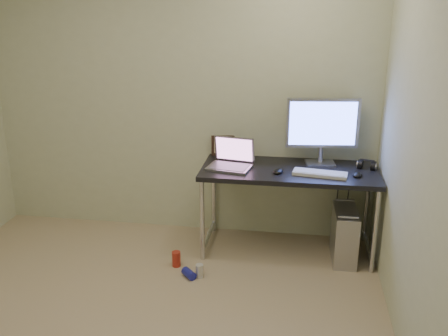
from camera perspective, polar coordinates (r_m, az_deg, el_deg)
wall_back at (r=4.50m, az=-5.05°, el=7.88°), size 3.50×0.02×2.50m
wall_right at (r=2.77m, az=22.77°, el=-0.56°), size 0.02×3.50×2.50m
desk at (r=4.22m, az=7.45°, el=-1.20°), size 1.47×0.64×0.75m
tower_computer at (r=4.33m, az=13.58°, el=-7.43°), size 0.20×0.43×0.47m
cable_a at (r=4.58m, az=12.80°, el=-3.42°), size 0.01×0.16×0.69m
cable_b at (r=4.58m, az=13.92°, el=-3.80°), size 0.02×0.11×0.71m
can_red at (r=4.19m, az=-5.47°, el=-10.31°), size 0.09×0.09×0.13m
can_white at (r=4.03m, az=-2.82°, el=-11.66°), size 0.07×0.07×0.11m
can_blue at (r=4.04m, az=-4.03°, el=-11.95°), size 0.13×0.14×0.07m
laptop at (r=4.20m, az=0.83°, el=0.89°), size 0.40×0.34×0.24m
monitor at (r=4.27m, az=11.20°, el=4.71°), size 0.61×0.21×0.57m
keyboard at (r=4.08m, az=10.91°, el=-0.63°), size 0.45×0.20×0.03m
mouse_right at (r=4.12m, az=14.99°, el=-0.66°), size 0.10×0.13×0.04m
mouse_left at (r=4.08m, az=6.19°, el=-0.26°), size 0.10×0.14×0.04m
headphones at (r=4.32m, az=16.02°, el=0.27°), size 0.17×0.10×0.10m
picture_frame at (r=4.50m, az=0.01°, el=2.58°), size 0.24×0.10×0.18m
webcam at (r=4.47m, az=1.85°, el=2.46°), size 0.04×0.04×0.12m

